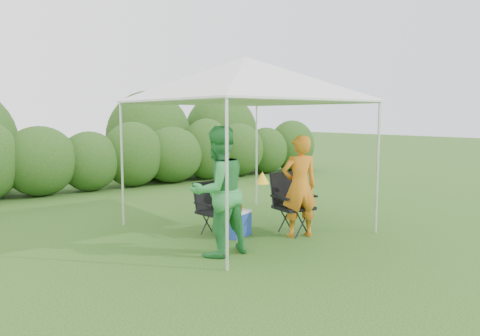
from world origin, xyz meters
TOP-DOWN VIEW (x-y plane):
  - ground at (0.00, 0.00)m, footprint 70.00×70.00m
  - hedge at (0.04, 6.00)m, footprint 14.51×1.53m
  - canopy at (0.00, 0.50)m, footprint 3.10×3.10m
  - chair_right at (0.40, -0.15)m, footprint 0.66×0.61m
  - chair_left at (-0.66, 0.56)m, footprint 0.56×0.52m
  - man at (0.35, -0.39)m, footprint 0.68×0.57m
  - woman at (-1.20, -0.40)m, footprint 0.86×0.67m
  - cooler at (-0.42, 0.24)m, footprint 0.56×0.49m
  - bottle at (-0.36, 0.20)m, footprint 0.07×0.07m
  - lawn_toy at (3.72, 4.20)m, footprint 0.67×0.56m

SIDE VIEW (x-z plane):
  - ground at x=0.00m, z-range 0.00..0.00m
  - lawn_toy at x=3.72m, z-range -0.01..0.33m
  - cooler at x=-0.42m, z-range 0.00..0.40m
  - chair_left at x=-0.66m, z-range 0.06..0.90m
  - bottle at x=-0.36m, z-range 0.40..0.65m
  - chair_right at x=0.40m, z-range 0.06..1.04m
  - man at x=0.35m, z-range 0.00..1.59m
  - hedge at x=0.04m, z-range -0.07..1.73m
  - woman at x=-1.20m, z-range 0.00..1.75m
  - canopy at x=0.00m, z-range 1.05..3.88m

